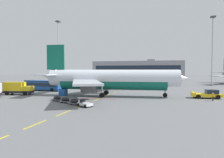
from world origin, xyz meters
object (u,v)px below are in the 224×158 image
object	(u,v)px
uld_cargo_container	(63,92)
apron_shuttle_bus	(43,85)
apron_light_mast_far	(212,43)
apron_light_mast_near	(58,45)
airliner_foreground	(110,79)
baggage_train	(70,101)
catering_truck	(18,88)
pushback_tug	(207,94)
ground_crew_worker	(213,96)

from	to	relation	value
uld_cargo_container	apron_shuttle_bus	bearing A→B (deg)	143.65
apron_light_mast_far	apron_light_mast_near	bearing A→B (deg)	-173.51
airliner_foreground	uld_cargo_container	world-z (taller)	airliner_foreground
airliner_foreground	baggage_train	world-z (taller)	airliner_foreground
airliner_foreground	catering_truck	world-z (taller)	airliner_foreground
airliner_foreground	catering_truck	size ratio (longest dim) A/B	4.73
catering_truck	uld_cargo_container	world-z (taller)	catering_truck
pushback_tug	ground_crew_worker	size ratio (longest dim) A/B	3.74
catering_truck	ground_crew_worker	xyz separation A→B (m)	(44.37, 2.73, -0.70)
apron_shuttle_bus	ground_crew_worker	bearing A→B (deg)	-9.77
baggage_train	catering_truck	bearing A→B (deg)	156.80
apron_light_mast_near	apron_light_mast_far	distance (m)	62.30
apron_shuttle_bus	ground_crew_worker	xyz separation A→B (m)	(44.31, -7.63, -0.80)
ground_crew_worker	apron_light_mast_far	world-z (taller)	apron_light_mast_far
pushback_tug	apron_light_mast_near	bearing A→B (deg)	151.42
airliner_foreground	apron_light_mast_near	distance (m)	48.19
pushback_tug	ground_crew_worker	xyz separation A→B (m)	(0.36, -3.89, 0.04)
airliner_foreground	apron_light_mast_far	bearing A→B (deg)	54.05
pushback_tug	airliner_foreground	bearing A→B (deg)	-172.67
pushback_tug	baggage_train	bearing A→B (deg)	-150.07
airliner_foreground	apron_shuttle_bus	distance (m)	23.71
ground_crew_worker	apron_light_mast_far	size ratio (longest dim) A/B	0.06
airliner_foreground	apron_shuttle_bus	xyz separation A→B (m)	(-22.70, 6.47, -2.20)
apron_shuttle_bus	baggage_train	distance (m)	26.14
baggage_train	apron_light_mast_near	world-z (taller)	apron_light_mast_near
baggage_train	apron_light_mast_far	xyz separation A→B (m)	(32.76, 51.36, 15.77)
apron_shuttle_bus	uld_cargo_container	bearing A→B (deg)	-36.35
airliner_foreground	pushback_tug	xyz separation A→B (m)	(21.24, 2.73, -3.05)
apron_light_mast_far	ground_crew_worker	bearing A→B (deg)	-99.81
pushback_tug	apron_light_mast_far	size ratio (longest dim) A/B	0.24
uld_cargo_container	apron_light_mast_near	bearing A→B (deg)	122.67
apron_shuttle_bus	baggage_train	bearing A→B (deg)	-44.64
pushback_tug	uld_cargo_container	world-z (taller)	pushback_tug
apron_shuttle_bus	apron_light_mast_far	size ratio (longest dim) A/B	0.46
apron_shuttle_bus	apron_light_mast_far	world-z (taller)	apron_light_mast_far
apron_shuttle_bus	apron_light_mast_far	xyz separation A→B (m)	(51.33, 33.01, 14.55)
ground_crew_worker	apron_light_mast_far	xyz separation A→B (m)	(7.03, 40.64, 15.36)
baggage_train	apron_light_mast_near	xyz separation A→B (m)	(-29.15, 44.31, 16.20)
airliner_foreground	ground_crew_worker	xyz separation A→B (m)	(21.60, -1.16, -3.00)
baggage_train	ground_crew_worker	bearing A→B (deg)	22.61
apron_light_mast_near	apron_light_mast_far	xyz separation A→B (m)	(61.90, 7.05, -0.43)
apron_light_mast_near	apron_shuttle_bus	bearing A→B (deg)	-67.85
pushback_tug	apron_light_mast_near	distance (m)	64.07
apron_shuttle_bus	catering_truck	distance (m)	10.36
catering_truck	apron_light_mast_near	world-z (taller)	apron_light_mast_near
apron_shuttle_bus	pushback_tug	bearing A→B (deg)	-4.86
airliner_foreground	baggage_train	size ratio (longest dim) A/B	3.20
apron_shuttle_bus	catering_truck	size ratio (longest dim) A/B	1.65
catering_truck	apron_light_mast_far	distance (m)	68.82
airliner_foreground	catering_truck	bearing A→B (deg)	-170.31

